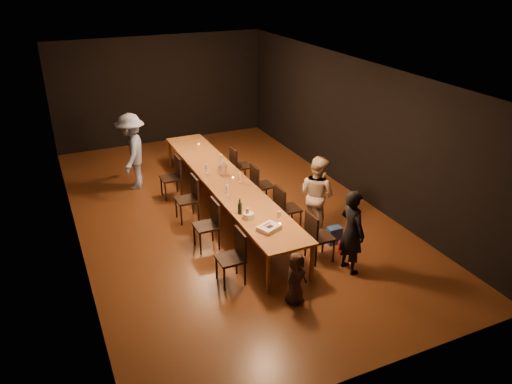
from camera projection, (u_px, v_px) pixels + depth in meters
name	position (u px, v px, depth m)	size (l,w,h in m)	color
ground	(226.00, 211.00, 10.61)	(10.00, 10.00, 0.00)	#482212
room_shell	(224.00, 117.00, 9.73)	(6.04, 10.04, 3.02)	black
table	(225.00, 181.00, 10.31)	(0.90, 6.00, 0.75)	brown
chair_right_0	(320.00, 236.00, 8.76)	(0.42, 0.42, 0.93)	black
chair_right_1	(288.00, 208.00, 9.74)	(0.42, 0.42, 0.93)	black
chair_right_2	(263.00, 185.00, 10.73)	(0.42, 0.42, 0.93)	black
chair_right_3	(241.00, 166.00, 11.72)	(0.42, 0.42, 0.93)	black
chair_left_0	(230.00, 258.00, 8.12)	(0.42, 0.42, 0.93)	black
chair_left_1	(206.00, 225.00, 9.11)	(0.42, 0.42, 0.93)	black
chair_left_2	(187.00, 199.00, 10.10)	(0.42, 0.42, 0.93)	black
chair_left_3	(171.00, 177.00, 11.09)	(0.42, 0.42, 0.93)	black
woman_birthday	(352.00, 232.00, 8.33)	(0.55, 0.36, 1.51)	black
woman_tan	(317.00, 194.00, 9.57)	(0.76, 0.59, 1.55)	beige
man_blue	(132.00, 152.00, 11.37)	(1.14, 0.66, 1.77)	#7C93BF
child	(296.00, 278.00, 7.67)	(0.43, 0.28, 0.87)	#3D2C22
gift_bag_red	(344.00, 247.00, 9.09)	(0.21, 0.12, 0.25)	red
gift_bag_blue	(334.00, 235.00, 9.38)	(0.27, 0.18, 0.33)	#274FAB
birthday_cake	(269.00, 228.00, 8.37)	(0.43, 0.40, 0.08)	white
plate_stack	(249.00, 216.00, 8.73)	(0.19, 0.19, 0.11)	white
champagne_bottle	(240.00, 206.00, 8.84)	(0.08, 0.08, 0.32)	black
ice_bucket	(223.00, 169.00, 10.51)	(0.19, 0.19, 0.21)	silver
wineglass_0	(247.00, 214.00, 8.70)	(0.06, 0.06, 0.21)	beige
wineglass_1	(279.00, 217.00, 8.59)	(0.06, 0.06, 0.21)	beige
wineglass_2	(227.00, 190.00, 9.58)	(0.06, 0.06, 0.21)	silver
wineglass_3	(240.00, 177.00, 10.14)	(0.06, 0.06, 0.21)	beige
wineglass_4	(207.00, 169.00, 10.52)	(0.06, 0.06, 0.21)	silver
wineglass_5	(221.00, 159.00, 11.05)	(0.06, 0.06, 0.21)	silver
tealight_near	(280.00, 224.00, 8.53)	(0.05, 0.05, 0.03)	#B2B7B2
tealight_mid	(233.00, 178.00, 10.31)	(0.05, 0.05, 0.03)	#B2B7B2
tealight_far	(199.00, 145.00, 12.15)	(0.05, 0.05, 0.03)	#B2B7B2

